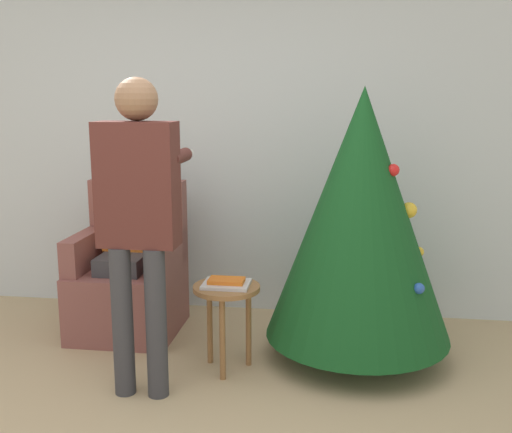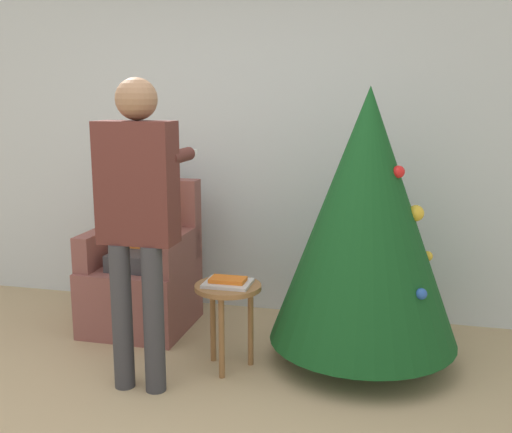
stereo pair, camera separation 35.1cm
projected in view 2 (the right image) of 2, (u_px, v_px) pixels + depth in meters
The scene contains 8 objects.
wall_back at pixel (242, 140), 4.66m from camera, with size 8.00×0.06×2.70m.
christmas_tree at pixel (366, 217), 3.70m from camera, with size 1.19×1.19×1.75m.
armchair at pixel (143, 276), 4.44m from camera, with size 0.72×0.71×1.08m.
person_seated at pixel (140, 232), 4.34m from camera, with size 0.36×0.46×1.30m.
person_standing at pixel (138, 205), 3.37m from camera, with size 0.45×0.57×1.79m.
side_stool at pixel (228, 299), 3.71m from camera, with size 0.41×0.41×0.55m.
laptop at pixel (228, 283), 3.69m from camera, with size 0.28×0.23×0.02m.
book at pixel (228, 280), 3.68m from camera, with size 0.22×0.13×0.02m.
Camera 2 is at (1.23, -2.29, 1.69)m, focal length 42.00 mm.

